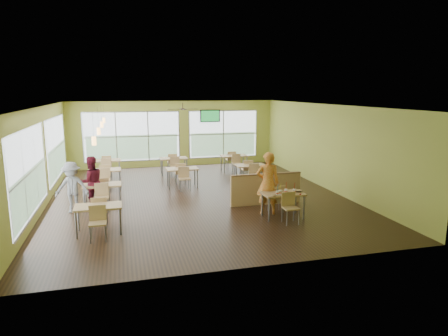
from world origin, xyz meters
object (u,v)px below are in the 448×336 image
Objects in this scene: half_wall_divider at (266,189)px; food_basket at (298,191)px; man_plaid at (268,183)px; main_table at (283,197)px.

half_wall_divider reaches higher than food_basket.
half_wall_divider is 1.54m from food_basket.
food_basket is (0.48, -1.44, 0.26)m from half_wall_divider.
man_plaid reaches higher than food_basket.
main_table reaches higher than food_basket.
man_plaid is (-0.31, 0.46, 0.33)m from main_table.
food_basket is at bearing 1.09° from main_table.
man_plaid is at bearing -107.61° from half_wall_divider.
half_wall_divider is 1.12m from man_plaid.
man_plaid is at bearing 124.02° from main_table.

